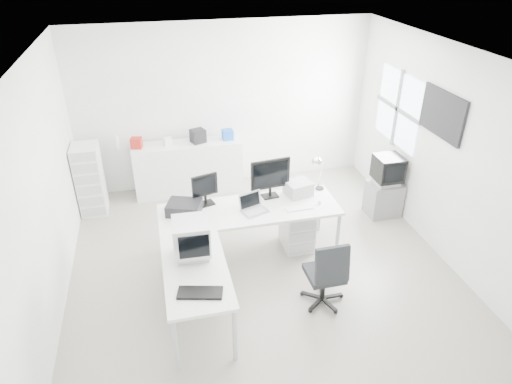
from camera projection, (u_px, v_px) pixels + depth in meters
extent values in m
cube|color=beige|center=(259.00, 262.00, 6.28)|extent=(5.00, 5.00, 0.01)
cube|color=white|center=(260.00, 55.00, 4.90)|extent=(5.00, 5.00, 0.01)
cube|color=white|center=(225.00, 106.00, 7.71)|extent=(5.00, 0.02, 2.80)
cube|color=white|center=(43.00, 195.00, 5.09)|extent=(0.02, 5.00, 2.80)
cube|color=white|center=(441.00, 152.00, 6.09)|extent=(0.02, 5.00, 2.80)
cube|color=white|center=(297.00, 228.00, 6.48)|extent=(0.40, 0.50, 0.60)
cube|color=black|center=(184.00, 208.00, 5.95)|extent=(0.52, 0.46, 0.15)
cube|color=white|center=(299.00, 208.00, 6.07)|extent=(0.37, 0.13, 0.02)
sphere|color=white|center=(319.00, 202.00, 6.17)|extent=(0.05, 0.05, 0.05)
cube|color=#A6A6A6|center=(298.00, 188.00, 6.36)|extent=(0.40, 0.36, 0.19)
cube|color=black|center=(200.00, 293.00, 4.62)|extent=(0.49, 0.29, 0.03)
cube|color=slate|center=(383.00, 199.00, 7.25)|extent=(0.50, 0.41, 0.55)
cube|color=white|center=(188.00, 168.00, 7.81)|extent=(1.81, 0.45, 0.91)
cube|color=#A61F17|center=(136.00, 143.00, 7.39)|extent=(0.20, 0.18, 0.17)
cube|color=white|center=(168.00, 141.00, 7.50)|extent=(0.15, 0.14, 0.13)
cube|color=black|center=(198.00, 136.00, 7.57)|extent=(0.28, 0.26, 0.22)
cube|color=blue|center=(228.00, 135.00, 7.69)|extent=(0.19, 0.17, 0.17)
cylinder|color=white|center=(117.00, 142.00, 7.35)|extent=(0.07, 0.07, 0.22)
cube|color=white|center=(90.00, 179.00, 7.17)|extent=(0.40, 0.48, 1.15)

